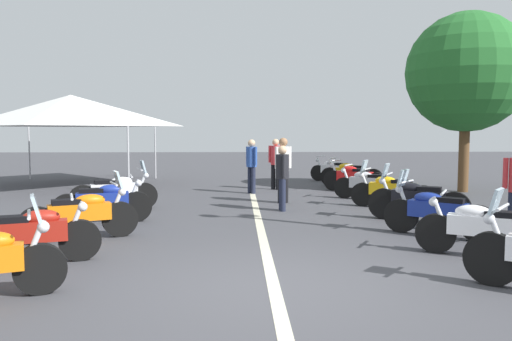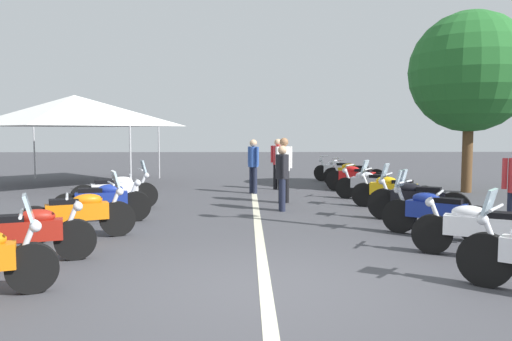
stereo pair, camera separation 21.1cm
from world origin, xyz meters
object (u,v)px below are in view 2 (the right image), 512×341
motorcycle_right_row_6 (356,178)px  event_tent (75,111)px  bystander_3 (282,173)px  motorcycle_left_row_4 (116,191)px  motorcycle_left_row_1 (25,233)px  motorcycle_right_row_8 (337,170)px  bystander_0 (253,162)px  motorcycle_right_row_2 (434,212)px  bystander_4 (278,160)px  motorcycle_right_row_5 (370,184)px  motorcycle_left_row_3 (103,201)px  motorcycle_left_row_2 (79,213)px  motorcycle_right_row_4 (392,190)px  roadside_tree_0 (470,72)px  motorcycle_right_row_3 (416,200)px  bystander_2 (284,165)px  motorcycle_right_row_1 (480,229)px  motorcycle_right_row_7 (353,174)px

motorcycle_right_row_6 → event_tent: (2.36, 9.55, 2.18)m
bystander_3 → motorcycle_left_row_4: bearing=172.8°
motorcycle_left_row_1 → bystander_3: bearing=30.4°
motorcycle_right_row_8 → motorcycle_left_row_4: bearing=82.2°
motorcycle_left_row_1 → bystander_0: bystander_0 is taller
bystander_3 → motorcycle_right_row_2: bearing=-54.3°
bystander_0 → bystander_4: bystander_4 is taller
motorcycle_left_row_1 → motorcycle_left_row_4: bearing=70.4°
motorcycle_right_row_5 → motorcycle_left_row_1: bearing=75.8°
motorcycle_left_row_3 → motorcycle_left_row_2: bearing=-103.7°
motorcycle_left_row_4 → motorcycle_right_row_6: (3.38, -6.66, -0.00)m
bystander_0 → motorcycle_right_row_4: bearing=104.2°
motorcycle_right_row_6 → roadside_tree_0: bearing=-140.6°
motorcycle_right_row_3 → event_tent: bearing=-9.9°
motorcycle_left_row_3 → bystander_3: 4.21m
motorcycle_right_row_6 → bystander_3: bearing=93.8°
motorcycle_left_row_3 → bystander_2: bystander_2 is taller
bystander_0 → bystander_3: 3.48m
motorcycle_right_row_8 → bystander_2: bystander_2 is taller
motorcycle_right_row_6 → motorcycle_right_row_1: bearing=130.1°
motorcycle_left_row_2 → bystander_0: 7.32m
motorcycle_right_row_1 → motorcycle_right_row_8: motorcycle_right_row_1 is taller
motorcycle_right_row_3 → motorcycle_right_row_4: (1.86, -0.01, -0.02)m
motorcycle_right_row_1 → motorcycle_right_row_4: size_ratio=0.98×
motorcycle_right_row_7 → bystander_2: 4.61m
motorcycle_left_row_1 → motorcycle_right_row_1: bearing=-17.8°
motorcycle_left_row_2 → motorcycle_right_row_3: bearing=-10.1°
motorcycle_left_row_3 → motorcycle_left_row_1: bearing=-108.5°
motorcycle_right_row_1 → motorcycle_left_row_2: bearing=15.7°
motorcycle_right_row_4 → bystander_0: 4.65m
motorcycle_left_row_1 → motorcycle_right_row_4: motorcycle_right_row_4 is taller
motorcycle_right_row_4 → bystander_0: bearing=-13.3°
motorcycle_left_row_4 → bystander_3: size_ratio=1.27×
motorcycle_left_row_1 → motorcycle_left_row_3: bearing=67.4°
roadside_tree_0 → motorcycle_right_row_4: bearing=134.8°
roadside_tree_0 → motorcycle_left_row_3: bearing=117.2°
motorcycle_left_row_3 → bystander_0: bearing=41.4°
motorcycle_right_row_7 → bystander_3: 5.79m
event_tent → motorcycle_right_row_4: bearing=-120.2°
motorcycle_right_row_2 → motorcycle_right_row_5: motorcycle_right_row_2 is taller
motorcycle_right_row_7 → bystander_2: size_ratio=1.12×
motorcycle_right_row_1 → motorcycle_right_row_7: size_ratio=0.95×
motorcycle_left_row_2 → bystander_3: bystander_3 is taller
motorcycle_right_row_2 → motorcycle_right_row_7: (8.14, -0.25, -0.00)m
motorcycle_right_row_4 → bystander_2: size_ratio=1.09×
motorcycle_left_row_4 → motorcycle_right_row_5: size_ratio=1.10×
motorcycle_right_row_1 → bystander_3: size_ratio=1.18×
motorcycle_right_row_2 → bystander_4: size_ratio=1.00×
bystander_2 → motorcycle_left_row_4: bearing=73.2°
motorcycle_right_row_4 → motorcycle_right_row_7: 4.73m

